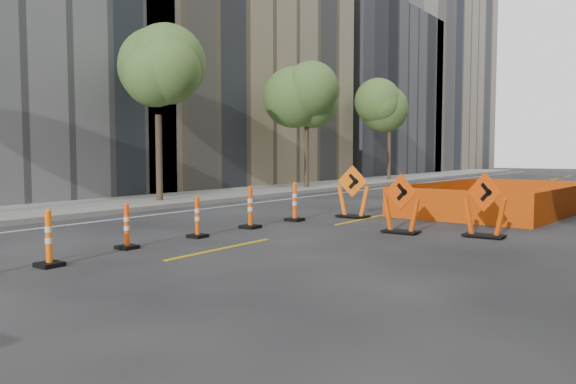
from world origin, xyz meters
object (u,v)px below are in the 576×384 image
Objects in this scene: channelizer_5 at (197,217)px; chevron_sign_right at (485,205)px; channelizer_6 at (250,207)px; channelizer_4 at (127,226)px; chevron_sign_center at (401,204)px; channelizer_7 at (295,202)px; channelizer_3 at (49,238)px; chevron_sign_left at (353,192)px.

chevron_sign_right reaches higher than channelizer_5.
channelizer_5 is 0.87× the size of channelizer_6.
chevron_sign_center is (3.57, 5.14, 0.25)m from channelizer_4.
channelizer_6 is at bearing -92.05° from channelizer_7.
channelizer_3 is at bearing -88.65° from channelizer_7.
chevron_sign_left is 1.05× the size of chevron_sign_right.
chevron_sign_right is (1.81, 0.46, 0.03)m from chevron_sign_center.
channelizer_4 is 7.76m from chevron_sign_right.
channelizer_3 is at bearing -79.70° from channelizer_4.
channelizer_3 is at bearing -86.19° from channelizer_5.
channelizer_6 is 5.59m from chevron_sign_right.
channelizer_5 is 5.55m from chevron_sign_left.
channelizer_5 is at bearing -105.56° from chevron_sign_left.
channelizer_5 is at bearing -91.11° from channelizer_7.
chevron_sign_right reaches higher than channelizer_4.
chevron_sign_right is (5.28, 1.82, 0.19)m from channelizer_6.
chevron_sign_right reaches higher than channelizer_7.
chevron_sign_left reaches higher than channelizer_4.
channelizer_7 is 0.77× the size of chevron_sign_center.
channelizer_6 is 1.89m from channelizer_7.
chevron_sign_right is at bearing -0.80° from channelizer_7.
channelizer_4 is at bearing -91.66° from channelizer_7.
channelizer_7 is at bearing -124.32° from chevron_sign_left.
channelizer_5 is (-0.25, 3.78, -0.02)m from channelizer_3.
channelizer_7 is 3.45m from chevron_sign_center.
channelizer_4 is 5.67m from channelizer_7.
channelizer_7 reaches higher than channelizer_6.
channelizer_6 is at bearing 88.53° from channelizer_4.
channelizer_4 is at bearing -91.47° from channelizer_6.
chevron_sign_center is (2.47, -2.20, -0.06)m from chevron_sign_left.
channelizer_4 is at bearing -103.60° from chevron_sign_left.
chevron_sign_center reaches higher than channelizer_7.
channelizer_3 is 7.73m from chevron_sign_center.
channelizer_6 is at bearing -148.85° from chevron_sign_center.
channelizer_4 is (-0.34, 1.89, -0.03)m from channelizer_3.
channelizer_7 is at bearing 91.35° from channelizer_3.
channelizer_6 is at bearing -140.44° from chevron_sign_right.
chevron_sign_left reaches higher than channelizer_3.
channelizer_5 is 3.78m from channelizer_7.
channelizer_6 is 0.70× the size of chevron_sign_left.
channelizer_3 is 5.67m from channelizer_6.
chevron_sign_left is at bearing 148.07° from chevron_sign_center.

